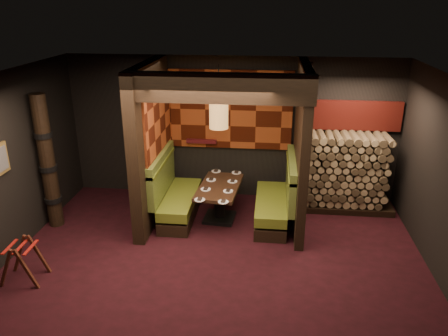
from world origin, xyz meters
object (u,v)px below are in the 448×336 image
dining_table (219,197)px  totem_column (48,163)px  booth_bench_left (175,197)px  booth_bench_right (277,201)px  luggage_rack (23,260)px  firewood_stack (349,172)px  pendant_lamp (219,115)px

dining_table → totem_column: (-2.93, -0.52, 0.74)m
booth_bench_left → dining_table: 0.84m
booth_bench_right → luggage_rack: size_ratio=2.41×
booth_bench_left → booth_bench_right: size_ratio=1.00×
booth_bench_right → totem_column: (-3.98, -0.55, 0.79)m
booth_bench_left → luggage_rack: size_ratio=2.41×
firewood_stack → booth_bench_right: bearing=-152.7°
booth_bench_left → booth_bench_right: bearing=0.0°
booth_bench_left → firewood_stack: (3.25, 0.70, 0.35)m
totem_column → firewood_stack: totem_column is taller
dining_table → booth_bench_left: bearing=177.7°
pendant_lamp → firewood_stack: (2.40, 0.78, -1.25)m
booth_bench_left → pendant_lamp: pendant_lamp is taller
firewood_stack → pendant_lamp: bearing=-161.9°
pendant_lamp → totem_column: size_ratio=0.45×
booth_bench_right → totem_column: size_ratio=0.67×
booth_bench_right → totem_column: bearing=-172.1°
luggage_rack → totem_column: (-0.32, 1.65, 0.86)m
booth_bench_left → pendant_lamp: size_ratio=1.49×
booth_bench_right → firewood_stack: bearing=27.3°
booth_bench_left → luggage_rack: bearing=-128.7°
dining_table → totem_column: totem_column is taller
booth_bench_left → totem_column: 2.30m
booth_bench_right → luggage_rack: bearing=-149.0°
dining_table → firewood_stack: 2.53m
dining_table → firewood_stack: size_ratio=0.78×
booth_bench_left → booth_bench_right: same height
totem_column → booth_bench_right: bearing=7.9°
totem_column → dining_table: bearing=10.0°
pendant_lamp → booth_bench_left: bearing=174.3°
booth_bench_right → firewood_stack: firewood_stack is taller
booth_bench_left → booth_bench_right: (1.89, 0.00, 0.00)m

